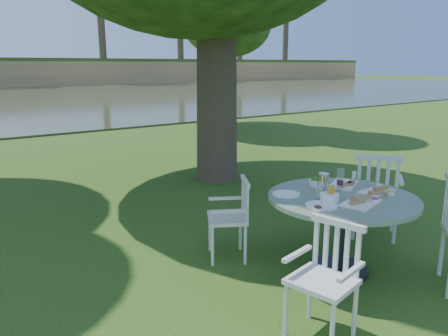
{
  "coord_description": "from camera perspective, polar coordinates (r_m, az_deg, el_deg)",
  "views": [
    {
      "loc": [
        -2.64,
        -3.42,
        1.91
      ],
      "look_at": [
        0.0,
        0.2,
        0.85
      ],
      "focal_mm": 35.0,
      "sensor_mm": 36.0,
      "label": 1
    }
  ],
  "objects": [
    {
      "name": "table",
      "position": [
        4.18,
        15.13,
        -5.51
      ],
      "size": [
        1.36,
        1.36,
        0.74
      ],
      "color": "black",
      "rests_on": "ground"
    },
    {
      "name": "chair_ne",
      "position": [
        5.1,
        19.28,
        -2.63
      ],
      "size": [
        0.66,
        0.67,
        0.98
      ],
      "rotation": [
        0.0,
        0.0,
        -4.08
      ],
      "color": "silver",
      "rests_on": "ground"
    },
    {
      "name": "chair_nw",
      "position": [
        4.37,
        1.48,
        -5.79
      ],
      "size": [
        0.54,
        0.55,
        0.81
      ],
      "rotation": [
        0.0,
        0.0,
        -2.1
      ],
      "color": "silver",
      "rests_on": "ground"
    },
    {
      "name": "tableware",
      "position": [
        4.17,
        14.16,
        -2.84
      ],
      "size": [
        1.08,
        0.87,
        0.21
      ],
      "color": "white",
      "rests_on": "table"
    },
    {
      "name": "ground",
      "position": [
        4.72,
        1.45,
        -10.55
      ],
      "size": [
        140.0,
        140.0,
        0.0
      ],
      "primitive_type": "plane",
      "color": "#19370B",
      "rests_on": "ground"
    },
    {
      "name": "chair_sw",
      "position": [
        3.27,
        13.47,
        -12.79
      ],
      "size": [
        0.47,
        0.49,
        0.83
      ],
      "rotation": [
        0.0,
        0.0,
        -1.36
      ],
      "color": "silver",
      "rests_on": "ground"
    }
  ]
}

